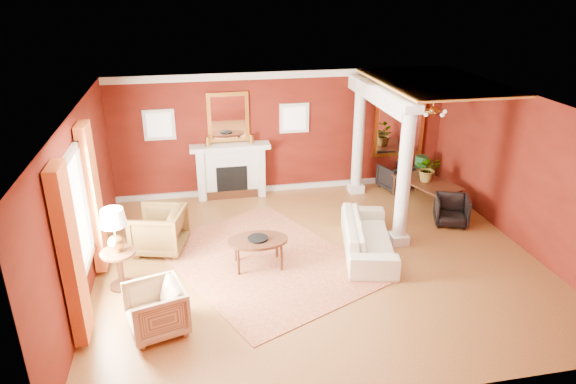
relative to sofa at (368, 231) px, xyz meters
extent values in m
plane|color=brown|center=(-0.99, -0.11, -0.44)|extent=(8.00, 8.00, 0.00)
cube|color=#5B160C|center=(-0.99, 3.39, 1.01)|extent=(8.00, 0.04, 2.90)
cube|color=#5B160C|center=(-0.99, -3.61, 1.01)|extent=(8.00, 0.04, 2.90)
cube|color=#5B160C|center=(-4.99, -0.11, 1.01)|extent=(0.04, 7.00, 2.90)
cube|color=#5B160C|center=(3.01, -0.11, 1.01)|extent=(0.04, 7.00, 2.90)
cube|color=white|center=(-0.99, -0.11, 2.46)|extent=(8.00, 7.00, 0.04)
cube|color=silver|center=(-2.29, 3.22, 0.16)|extent=(1.60, 0.34, 1.20)
cube|color=black|center=(-2.29, 3.05, 0.01)|extent=(0.72, 0.03, 0.70)
cube|color=black|center=(-2.29, 3.05, -0.34)|extent=(1.20, 0.05, 0.20)
cube|color=silver|center=(-2.29, 3.18, 0.80)|extent=(1.85, 0.42, 0.10)
cube|color=silver|center=(-2.99, 3.19, 0.16)|extent=(0.16, 0.40, 1.20)
cube|color=silver|center=(-1.59, 3.19, 0.16)|extent=(0.16, 0.40, 1.20)
cube|color=gold|center=(-2.29, 3.35, 1.46)|extent=(0.95, 0.06, 1.15)
cube|color=white|center=(-2.29, 3.32, 1.46)|extent=(0.78, 0.02, 0.98)
cube|color=silver|center=(-3.84, 3.36, 1.36)|extent=(0.70, 0.06, 0.70)
cube|color=white|center=(-3.84, 3.33, 1.36)|extent=(0.54, 0.02, 0.54)
cube|color=silver|center=(-0.74, 3.36, 1.36)|extent=(0.70, 0.06, 0.70)
cube|color=white|center=(-0.74, 3.33, 1.36)|extent=(0.54, 0.02, 0.54)
cube|color=white|center=(-4.98, -0.71, 1.11)|extent=(0.03, 1.30, 1.70)
cube|color=silver|center=(-4.94, -1.41, 1.11)|extent=(0.08, 0.10, 1.90)
cube|color=silver|center=(-4.94, -0.01, 1.11)|extent=(0.08, 0.10, 1.90)
cube|color=#B14F1E|center=(-4.87, -1.71, 0.96)|extent=(0.18, 0.55, 2.60)
cube|color=#B14F1E|center=(-4.87, 0.29, 0.96)|extent=(0.18, 0.55, 2.60)
cube|color=silver|center=(0.71, 0.19, -0.34)|extent=(0.34, 0.34, 0.20)
cylinder|color=silver|center=(0.71, 0.19, 1.01)|extent=(0.26, 0.26, 2.50)
cube|color=silver|center=(0.71, 0.19, 2.28)|extent=(0.36, 0.36, 0.16)
cube|color=silver|center=(0.71, 2.89, -0.34)|extent=(0.34, 0.34, 0.20)
cylinder|color=silver|center=(0.71, 2.89, 1.01)|extent=(0.26, 0.26, 2.50)
cube|color=silver|center=(0.71, 2.89, 2.28)|extent=(0.36, 0.36, 0.16)
cube|color=silver|center=(0.71, 1.79, 2.18)|extent=(0.30, 3.20, 0.32)
cube|color=gold|center=(1.86, 1.64, 2.43)|extent=(2.30, 3.40, 0.04)
cube|color=gold|center=(1.91, 3.35, 1.11)|extent=(1.30, 0.06, 1.70)
cube|color=white|center=(1.91, 3.32, 1.11)|extent=(1.10, 0.02, 1.50)
cylinder|color=#AF7F37|center=(1.91, 1.69, 2.14)|extent=(0.02, 0.02, 0.65)
sphere|color=#AF7F37|center=(1.91, 1.69, 1.81)|extent=(0.20, 0.20, 0.20)
sphere|color=beige|center=(2.19, 1.69, 1.78)|extent=(0.09, 0.09, 0.09)
sphere|color=beige|center=(1.99, 1.96, 1.78)|extent=(0.09, 0.09, 0.09)
sphere|color=beige|center=(1.68, 1.86, 1.78)|extent=(0.09, 0.09, 0.09)
sphere|color=beige|center=(1.68, 1.53, 1.78)|extent=(0.09, 0.09, 0.09)
sphere|color=beige|center=(1.99, 1.43, 1.78)|extent=(0.09, 0.09, 0.09)
cube|color=silver|center=(-0.99, 3.35, 2.38)|extent=(8.00, 0.08, 0.16)
cube|color=silver|center=(-0.99, 3.35, -0.38)|extent=(8.00, 0.08, 0.12)
cube|color=maroon|center=(-2.01, 0.02, -0.43)|extent=(4.27, 4.74, 0.02)
imported|color=beige|center=(0.00, 0.00, 0.00)|extent=(1.14, 2.32, 0.87)
imported|color=black|center=(-3.89, 0.81, 0.04)|extent=(1.07, 1.11, 0.94)
imported|color=tan|center=(-3.85, -1.68, -0.02)|extent=(0.94, 0.98, 0.83)
cylinder|color=black|center=(-2.13, -0.13, 0.09)|extent=(1.09, 1.09, 0.05)
cylinder|color=black|center=(-2.51, -0.37, -0.19)|extent=(0.05, 0.05, 0.49)
cylinder|color=black|center=(-1.74, -0.37, -0.19)|extent=(0.05, 0.05, 0.49)
cylinder|color=black|center=(-2.51, 0.11, -0.19)|extent=(0.05, 0.05, 0.49)
cylinder|color=black|center=(-1.74, 0.11, -0.19)|extent=(0.05, 0.05, 0.49)
imported|color=black|center=(-2.19, -0.16, 0.22)|extent=(0.15, 0.05, 0.21)
cylinder|color=black|center=(-4.49, -0.35, -0.42)|extent=(0.42, 0.42, 0.04)
cylinder|color=black|center=(-4.49, -0.35, -0.11)|extent=(0.10, 0.10, 0.65)
cylinder|color=black|center=(-4.49, -0.35, 0.22)|extent=(0.58, 0.58, 0.04)
sphere|color=#AF7F37|center=(-4.49, -0.35, 0.41)|extent=(0.27, 0.27, 0.27)
cylinder|color=#AF7F37|center=(-4.49, -0.35, 0.60)|extent=(0.03, 0.03, 0.29)
cone|color=beige|center=(-4.49, -0.35, 0.86)|extent=(0.42, 0.42, 0.29)
imported|color=black|center=(2.11, 1.92, -0.01)|extent=(1.00, 1.64, 0.86)
imported|color=black|center=(2.13, 0.80, -0.09)|extent=(0.85, 0.82, 0.69)
imported|color=black|center=(1.71, 2.89, -0.09)|extent=(0.82, 0.80, 0.69)
sphere|color=#16451F|center=(2.37, 2.89, -0.27)|extent=(0.34, 0.34, 0.34)
cylinder|color=#16451F|center=(2.37, 2.89, -0.03)|extent=(0.31, 0.31, 0.81)
imported|color=#26591E|center=(2.08, 1.93, 0.66)|extent=(0.75, 0.78, 0.47)
camera|label=1|loc=(-3.16, -8.18, 4.43)|focal=32.00mm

